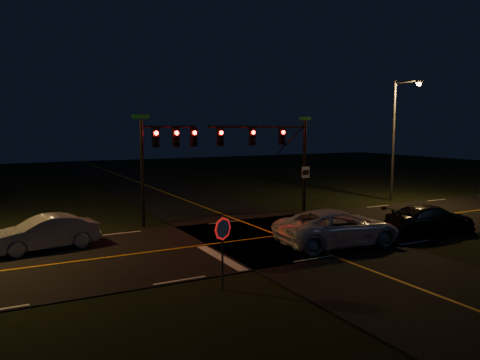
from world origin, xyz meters
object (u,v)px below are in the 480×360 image
streetlight_ne (397,130)px  signal_mast_nw (161,151)px  stop_sign (223,238)px  suv_dark (430,220)px  sedan_silver (45,234)px  pickup_white (338,228)px  signal_mast_ne (275,146)px

streetlight_ne → signal_mast_nw: 18.42m
stop_sign → suv_dark: 13.68m
signal_mast_nw → sedan_silver: bearing=-156.2°
pickup_white → signal_mast_ne: bearing=-6.5°
streetlight_ne → signal_mast_nw: streetlight_ne is taller
suv_dark → sedan_silver: sedan_silver is taller
pickup_white → sedan_silver: pickup_white is taller
signal_mast_ne → pickup_white: (-1.71, -8.40, -3.51)m
signal_mast_ne → sedan_silver: 14.77m
signal_mast_nw → signal_mast_ne: bearing=-0.0°
streetlight_ne → stop_sign: size_ratio=3.53×
streetlight_ne → suv_dark: streetlight_ne is taller
streetlight_ne → pickup_white: streetlight_ne is taller
suv_dark → signal_mast_nw: bearing=59.0°
signal_mast_ne → signal_mast_nw: (-7.52, 0.00, -0.10)m
suv_dark → sedan_silver: bearing=77.7°
pickup_white → suv_dark: pickup_white is taller
streetlight_ne → pickup_white: size_ratio=1.44×
stop_sign → signal_mast_ne: bearing=51.1°
stop_sign → suv_dark: size_ratio=0.49×
suv_dark → pickup_white: bearing=92.7°
signal_mast_ne → sedan_silver: signal_mast_ne is taller
signal_mast_ne → signal_mast_nw: bearing=180.0°
pickup_white → streetlight_ne: bearing=-50.8°
signal_mast_ne → sedan_silver: (-14.04, -2.87, -3.58)m
signal_mast_ne → stop_sign: size_ratio=2.93×
signal_mast_nw → suv_dark: size_ratio=1.19×
signal_mast_ne → pickup_white: signal_mast_ne is taller
pickup_white → suv_dark: bearing=-87.7°
suv_dark → signal_mast_ne: bearing=31.4°
suv_dark → sedan_silver: 19.18m
signal_mast_nw → stop_sign: signal_mast_nw is taller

